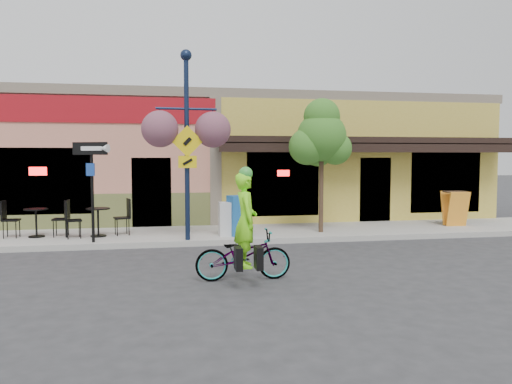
% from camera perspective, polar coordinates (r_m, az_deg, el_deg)
% --- Properties ---
extents(ground, '(90.00, 90.00, 0.00)m').
position_cam_1_polar(ground, '(12.86, 1.47, -6.37)').
color(ground, '#2D2D30').
rests_on(ground, ground).
extents(sidewalk, '(24.00, 3.00, 0.15)m').
position_cam_1_polar(sidewalk, '(14.78, -0.15, -4.72)').
color(sidewalk, '#9E9B93').
rests_on(sidewalk, ground).
extents(curb, '(24.00, 0.12, 0.15)m').
position_cam_1_polar(curb, '(13.38, 0.98, -5.64)').
color(curb, '#A8A59E').
rests_on(curb, ground).
extents(building, '(18.20, 8.20, 4.50)m').
position_cam_1_polar(building, '(20.05, -3.00, 3.81)').
color(building, tan).
rests_on(building, ground).
extents(bicycle, '(1.81, 0.65, 0.94)m').
position_cam_1_polar(bicycle, '(9.46, -1.47, -7.24)').
color(bicycle, '#99270D').
rests_on(bicycle, ground).
extents(cyclist_rider, '(0.44, 0.66, 1.78)m').
position_cam_1_polar(cyclist_rider, '(9.39, -1.18, -4.73)').
color(cyclist_rider, '#82FF1A').
rests_on(cyclist_rider, ground).
extents(lamp_post, '(1.60, 0.71, 4.93)m').
position_cam_1_polar(lamp_post, '(13.09, -7.91, 5.27)').
color(lamp_post, '#111D37').
rests_on(lamp_post, sidewalk).
extents(one_way_sign, '(0.97, 0.60, 2.54)m').
position_cam_1_polar(one_way_sign, '(13.29, -18.20, -0.06)').
color(one_way_sign, black).
rests_on(one_way_sign, sidewalk).
extents(cafe_set_left, '(1.72, 0.89, 1.02)m').
position_cam_1_polar(cafe_set_left, '(14.77, -23.83, -2.79)').
color(cafe_set_left, black).
rests_on(cafe_set_left, sidewalk).
extents(cafe_set_right, '(1.86, 1.26, 1.02)m').
position_cam_1_polar(cafe_set_right, '(14.27, -17.60, -2.85)').
color(cafe_set_right, black).
rests_on(cafe_set_right, sidewalk).
extents(newspaper_box_blue, '(0.61, 0.57, 1.11)m').
position_cam_1_polar(newspaper_box_blue, '(13.81, -2.09, -2.70)').
color(newspaper_box_blue, '#1B5AA2').
rests_on(newspaper_box_blue, sidewalk).
extents(newspaper_box_grey, '(0.44, 0.40, 0.93)m').
position_cam_1_polar(newspaper_box_grey, '(13.80, -3.35, -3.09)').
color(newspaper_box_grey, silver).
rests_on(newspaper_box_grey, sidewalk).
extents(street_tree, '(1.86, 1.86, 3.89)m').
position_cam_1_polar(street_tree, '(14.47, 7.48, 3.09)').
color(street_tree, '#3D7A26').
rests_on(street_tree, sidewalk).
extents(sandwich_board, '(0.68, 0.51, 1.10)m').
position_cam_1_polar(sandwich_board, '(16.81, 22.12, -1.80)').
color(sandwich_board, orange).
rests_on(sandwich_board, sidewalk).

